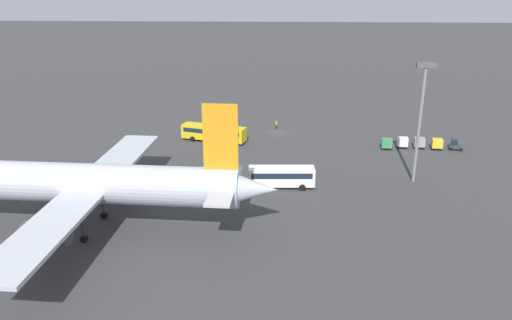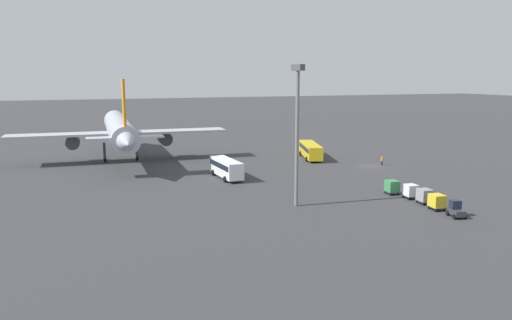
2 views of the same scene
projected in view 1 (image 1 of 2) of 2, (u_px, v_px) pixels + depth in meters
ground_plane at (277, 133)px, 104.30m from camera, size 600.00×600.00×0.00m
airplane at (78, 184)px, 61.64m from camera, size 50.14×43.17×16.77m
shuttle_bus_near at (214, 132)px, 98.06m from camera, size 13.14×6.36×3.14m
shuttle_bus_far at (282, 176)px, 76.09m from camera, size 10.14×3.39×3.22m
baggage_tug at (456, 145)px, 93.39m from camera, size 2.64×2.12×2.10m
worker_person at (276, 125)px, 106.65m from camera, size 0.38×0.38×1.74m
cargo_cart_yellow at (437, 144)px, 93.45m from camera, size 2.17×1.89×2.06m
cargo_cart_grey at (419, 142)px, 94.15m from camera, size 2.17×1.89×2.06m
cargo_cart_white at (403, 142)px, 94.37m from camera, size 2.17×1.89×2.06m
cargo_cart_green at (387, 143)px, 93.67m from camera, size 2.17×1.89×2.06m
light_pole at (421, 111)px, 75.07m from camera, size 2.80×0.70×18.74m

